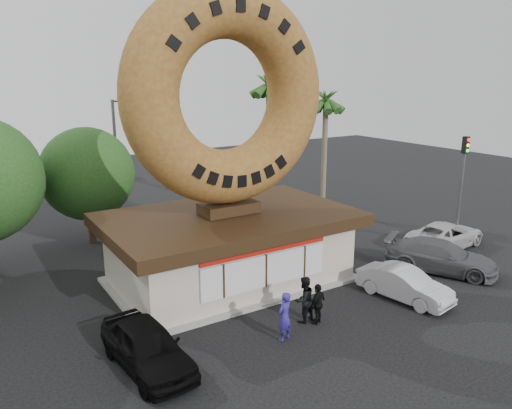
{
  "coord_description": "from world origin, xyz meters",
  "views": [
    {
      "loc": [
        -10.63,
        -13.12,
        9.48
      ],
      "look_at": [
        0.2,
        4.0,
        4.12
      ],
      "focal_mm": 35.0,
      "sensor_mm": 36.0,
      "label": 1
    }
  ],
  "objects_px": {
    "giant_donut": "(227,96)",
    "person_right": "(318,304)",
    "donut_shop": "(229,245)",
    "car_white": "(445,235)",
    "car_black": "(147,346)",
    "car_grey": "(441,256)",
    "person_center": "(304,299)",
    "person_left": "(285,317)",
    "traffic_signal": "(462,176)",
    "car_silver": "(404,284)",
    "street_lamp": "(119,160)"
  },
  "relations": [
    {
      "from": "traffic_signal",
      "to": "donut_shop",
      "type": "bearing_deg",
      "value": 171.9
    },
    {
      "from": "car_grey",
      "to": "car_white",
      "type": "xyz_separation_m",
      "value": [
        3.15,
        2.14,
        -0.05
      ]
    },
    {
      "from": "donut_shop",
      "to": "car_black",
      "type": "height_order",
      "value": "donut_shop"
    },
    {
      "from": "donut_shop",
      "to": "car_white",
      "type": "relative_size",
      "value": 2.17
    },
    {
      "from": "donut_shop",
      "to": "giant_donut",
      "type": "relative_size",
      "value": 1.18
    },
    {
      "from": "person_center",
      "to": "car_silver",
      "type": "distance_m",
      "value": 4.96
    },
    {
      "from": "donut_shop",
      "to": "person_center",
      "type": "relative_size",
      "value": 6.0
    },
    {
      "from": "person_left",
      "to": "car_grey",
      "type": "xyz_separation_m",
      "value": [
        10.31,
        1.25,
        -0.17
      ]
    },
    {
      "from": "street_lamp",
      "to": "person_center",
      "type": "height_order",
      "value": "street_lamp"
    },
    {
      "from": "car_grey",
      "to": "car_black",
      "type": "bearing_deg",
      "value": 151.11
    },
    {
      "from": "person_center",
      "to": "person_right",
      "type": "distance_m",
      "value": 0.56
    },
    {
      "from": "car_black",
      "to": "car_grey",
      "type": "distance_m",
      "value": 15.17
    },
    {
      "from": "car_grey",
      "to": "donut_shop",
      "type": "bearing_deg",
      "value": 124.14
    },
    {
      "from": "giant_donut",
      "to": "car_black",
      "type": "distance_m",
      "value": 10.83
    },
    {
      "from": "car_white",
      "to": "car_silver",
      "type": "bearing_deg",
      "value": 107.51
    },
    {
      "from": "person_center",
      "to": "car_grey",
      "type": "bearing_deg",
      "value": 177.48
    },
    {
      "from": "donut_shop",
      "to": "person_center",
      "type": "height_order",
      "value": "donut_shop"
    },
    {
      "from": "donut_shop",
      "to": "person_center",
      "type": "distance_m",
      "value": 5.13
    },
    {
      "from": "person_center",
      "to": "car_silver",
      "type": "xyz_separation_m",
      "value": [
        4.9,
        -0.7,
        -0.25
      ]
    },
    {
      "from": "person_left",
      "to": "street_lamp",
      "type": "bearing_deg",
      "value": -104.79
    },
    {
      "from": "giant_donut",
      "to": "traffic_signal",
      "type": "height_order",
      "value": "giant_donut"
    },
    {
      "from": "donut_shop",
      "to": "traffic_signal",
      "type": "xyz_separation_m",
      "value": [
        14.0,
        -1.99,
        2.1
      ]
    },
    {
      "from": "person_right",
      "to": "traffic_signal",
      "type": "bearing_deg",
      "value": 171.71
    },
    {
      "from": "traffic_signal",
      "to": "person_center",
      "type": "relative_size",
      "value": 3.25
    },
    {
      "from": "giant_donut",
      "to": "person_center",
      "type": "relative_size",
      "value": 5.06
    },
    {
      "from": "donut_shop",
      "to": "traffic_signal",
      "type": "bearing_deg",
      "value": -8.1
    },
    {
      "from": "person_left",
      "to": "car_black",
      "type": "height_order",
      "value": "person_left"
    },
    {
      "from": "person_right",
      "to": "car_black",
      "type": "relative_size",
      "value": 0.36
    },
    {
      "from": "donut_shop",
      "to": "car_grey",
      "type": "relative_size",
      "value": 2.12
    },
    {
      "from": "giant_donut",
      "to": "car_silver",
      "type": "bearing_deg",
      "value": -46.95
    },
    {
      "from": "donut_shop",
      "to": "person_right",
      "type": "bearing_deg",
      "value": -81.08
    },
    {
      "from": "donut_shop",
      "to": "street_lamp",
      "type": "height_order",
      "value": "street_lamp"
    },
    {
      "from": "car_black",
      "to": "giant_donut",
      "type": "bearing_deg",
      "value": 34.97
    },
    {
      "from": "person_left",
      "to": "person_right",
      "type": "xyz_separation_m",
      "value": [
        1.83,
        0.35,
        -0.11
      ]
    },
    {
      "from": "giant_donut",
      "to": "person_right",
      "type": "distance_m",
      "value": 9.48
    },
    {
      "from": "traffic_signal",
      "to": "car_black",
      "type": "distance_m",
      "value": 20.27
    },
    {
      "from": "giant_donut",
      "to": "person_left",
      "type": "height_order",
      "value": "giant_donut"
    },
    {
      "from": "car_black",
      "to": "car_white",
      "type": "bearing_deg",
      "value": 2.88
    },
    {
      "from": "traffic_signal",
      "to": "person_left",
      "type": "xyz_separation_m",
      "value": [
        -14.98,
        -3.79,
        -2.93
      ]
    },
    {
      "from": "person_right",
      "to": "car_white",
      "type": "distance_m",
      "value": 12.02
    },
    {
      "from": "car_black",
      "to": "donut_shop",
      "type": "bearing_deg",
      "value": 34.88
    },
    {
      "from": "person_center",
      "to": "person_left",
      "type": "bearing_deg",
      "value": 21.41
    },
    {
      "from": "traffic_signal",
      "to": "car_black",
      "type": "relative_size",
      "value": 1.33
    },
    {
      "from": "giant_donut",
      "to": "person_right",
      "type": "xyz_separation_m",
      "value": [
        0.85,
        -5.46,
        -7.7
      ]
    },
    {
      "from": "traffic_signal",
      "to": "car_white",
      "type": "distance_m",
      "value": 3.52
    },
    {
      "from": "car_silver",
      "to": "car_white",
      "type": "relative_size",
      "value": 0.8
    },
    {
      "from": "person_center",
      "to": "car_black",
      "type": "distance_m",
      "value": 6.32
    },
    {
      "from": "car_silver",
      "to": "car_white",
      "type": "height_order",
      "value": "car_white"
    },
    {
      "from": "traffic_signal",
      "to": "car_grey",
      "type": "bearing_deg",
      "value": -151.44
    },
    {
      "from": "car_white",
      "to": "car_grey",
      "type": "bearing_deg",
      "value": 116.48
    }
  ]
}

